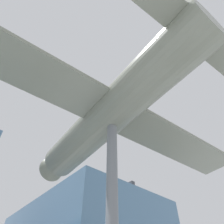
{
  "coord_description": "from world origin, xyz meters",
  "views": [
    {
      "loc": [
        -4.9,
        -5.73,
        1.48
      ],
      "look_at": [
        0.0,
        0.0,
        8.73
      ],
      "focal_mm": 35.0,
      "sensor_mm": 36.0,
      "label": 1
    }
  ],
  "objects": [
    {
      "name": "suspended_airplane",
      "position": [
        0.02,
        0.26,
        8.74
      ],
      "size": [
        17.52,
        12.84,
        3.2
      ],
      "rotation": [
        0.0,
        0.0,
        -0.07
      ],
      "color": "slate",
      "rests_on": "support_pylon_central"
    },
    {
      "name": "support_pylon_central",
      "position": [
        0.0,
        0.0,
        3.89
      ],
      "size": [
        0.43,
        0.43,
        7.77
      ],
      "color": "slate",
      "rests_on": "ground_plane"
    }
  ]
}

